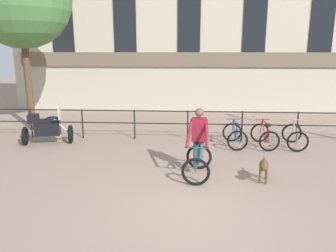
{
  "coord_description": "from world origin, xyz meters",
  "views": [
    {
      "loc": [
        -0.0,
        -5.95,
        3.16
      ],
      "look_at": [
        -0.55,
        2.86,
        1.05
      ],
      "focal_mm": 35.0,
      "sensor_mm": 36.0,
      "label": 1
    }
  ],
  "objects_px": {
    "parked_bicycle_near_lamp": "(235,135)",
    "parked_bicycle_mid_left": "(265,136)",
    "cyclist_with_bike": "(198,146)",
    "parked_bicycle_mid_right": "(295,136)",
    "dog": "(264,167)",
    "parked_motorcycle": "(47,128)"
  },
  "relations": [
    {
      "from": "dog",
      "to": "parked_bicycle_mid_left",
      "type": "xyz_separation_m",
      "value": [
        0.68,
        2.99,
        -0.04
      ]
    },
    {
      "from": "cyclist_with_bike",
      "to": "parked_bicycle_mid_right",
      "type": "xyz_separation_m",
      "value": [
        3.21,
        2.6,
        -0.41
      ]
    },
    {
      "from": "parked_bicycle_mid_left",
      "to": "parked_bicycle_mid_right",
      "type": "distance_m",
      "value": 0.96
    },
    {
      "from": "parked_motorcycle",
      "to": "parked_bicycle_near_lamp",
      "type": "distance_m",
      "value": 6.25
    },
    {
      "from": "cyclist_with_bike",
      "to": "parked_bicycle_mid_left",
      "type": "xyz_separation_m",
      "value": [
        2.25,
        2.6,
        -0.41
      ]
    },
    {
      "from": "parked_bicycle_mid_right",
      "to": "parked_motorcycle",
      "type": "bearing_deg",
      "value": 8.17
    },
    {
      "from": "parked_bicycle_near_lamp",
      "to": "parked_bicycle_mid_left",
      "type": "bearing_deg",
      "value": 178.0
    },
    {
      "from": "parked_bicycle_near_lamp",
      "to": "dog",
      "type": "bearing_deg",
      "value": 93.38
    },
    {
      "from": "dog",
      "to": "parked_bicycle_mid_left",
      "type": "distance_m",
      "value": 3.07
    },
    {
      "from": "cyclist_with_bike",
      "to": "parked_bicycle_near_lamp",
      "type": "xyz_separation_m",
      "value": [
        1.28,
        2.6,
        -0.41
      ]
    },
    {
      "from": "dog",
      "to": "parked_bicycle_mid_left",
      "type": "height_order",
      "value": "parked_bicycle_mid_left"
    },
    {
      "from": "parked_motorcycle",
      "to": "parked_bicycle_near_lamp",
      "type": "relative_size",
      "value": 1.49
    },
    {
      "from": "cyclist_with_bike",
      "to": "parked_motorcycle",
      "type": "bearing_deg",
      "value": 159.46
    },
    {
      "from": "parked_bicycle_near_lamp",
      "to": "parked_bicycle_mid_right",
      "type": "relative_size",
      "value": 0.96
    },
    {
      "from": "parked_bicycle_near_lamp",
      "to": "parked_bicycle_mid_left",
      "type": "relative_size",
      "value": 0.98
    },
    {
      "from": "cyclist_with_bike",
      "to": "dog",
      "type": "xyz_separation_m",
      "value": [
        1.56,
        -0.39,
        -0.36
      ]
    },
    {
      "from": "parked_bicycle_mid_left",
      "to": "parked_bicycle_mid_right",
      "type": "xyz_separation_m",
      "value": [
        0.96,
        0.0,
        0.0
      ]
    },
    {
      "from": "cyclist_with_bike",
      "to": "parked_bicycle_mid_right",
      "type": "height_order",
      "value": "cyclist_with_bike"
    },
    {
      "from": "cyclist_with_bike",
      "to": "dog",
      "type": "distance_m",
      "value": 1.65
    },
    {
      "from": "parked_motorcycle",
      "to": "parked_bicycle_mid_left",
      "type": "xyz_separation_m",
      "value": [
        7.21,
        0.14,
        -0.2
      ]
    },
    {
      "from": "parked_motorcycle",
      "to": "parked_bicycle_mid_left",
      "type": "relative_size",
      "value": 1.46
    },
    {
      "from": "dog",
      "to": "parked_bicycle_mid_right",
      "type": "distance_m",
      "value": 3.42
    }
  ]
}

